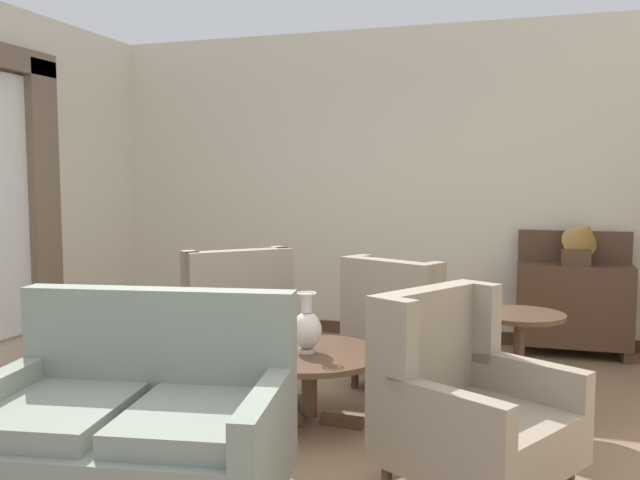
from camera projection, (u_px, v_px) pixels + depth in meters
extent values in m
plane|color=#896B51|center=(274.00, 452.00, 3.82)|extent=(8.55, 8.55, 0.00)
cube|color=beige|center=(385.00, 185.00, 6.59)|extent=(5.90, 0.08, 3.02)
cube|color=#4C3323|center=(383.00, 330.00, 6.67)|extent=(5.74, 0.03, 0.12)
cube|color=#75604C|center=(44.00, 199.00, 5.92)|extent=(0.10, 0.32, 2.42)
cylinder|color=#4C3323|center=(309.00, 354.00, 4.25)|extent=(0.97, 0.97, 0.04)
cylinder|color=#4C3323|center=(309.00, 387.00, 4.27)|extent=(0.10, 0.10, 0.39)
cube|color=#4C3323|center=(342.00, 421.00, 4.22)|extent=(0.28, 0.07, 0.07)
cube|color=#4C3323|center=(302.00, 406.00, 4.50)|extent=(0.20, 0.27, 0.07)
cube|color=#4C3323|center=(284.00, 426.00, 4.13)|extent=(0.18, 0.28, 0.07)
cylinder|color=beige|center=(307.00, 350.00, 4.23)|extent=(0.11, 0.11, 0.02)
ellipsoid|color=beige|center=(307.00, 330.00, 4.22)|extent=(0.19, 0.19, 0.24)
cylinder|color=beige|center=(307.00, 303.00, 4.21)|extent=(0.07, 0.07, 0.12)
torus|color=beige|center=(307.00, 293.00, 4.20)|extent=(0.13, 0.13, 0.02)
cube|color=gray|center=(129.00, 459.00, 3.01)|extent=(1.51, 1.09, 0.32)
cube|color=gray|center=(159.00, 344.00, 3.34)|extent=(1.39, 0.36, 0.56)
cube|color=gray|center=(60.00, 414.00, 3.00)|extent=(0.66, 0.76, 0.10)
cube|color=gray|center=(190.00, 421.00, 2.91)|extent=(0.66, 0.76, 0.10)
cube|color=gray|center=(264.00, 414.00, 2.85)|extent=(0.23, 0.79, 0.20)
cylinder|color=#4C3323|center=(52.00, 466.00, 3.47)|extent=(0.06, 0.06, 0.14)
cube|color=gray|center=(227.00, 337.00, 5.39)|extent=(1.15, 1.15, 0.31)
cube|color=gray|center=(241.00, 288.00, 5.05)|extent=(0.68, 0.67, 0.58)
cube|color=gray|center=(279.00, 274.00, 5.29)|extent=(0.21, 0.21, 0.44)
cube|color=gray|center=(191.00, 281.00, 4.96)|extent=(0.21, 0.21, 0.44)
cube|color=gray|center=(265.00, 301.00, 5.58)|extent=(0.57, 0.58, 0.20)
cube|color=gray|center=(180.00, 308.00, 5.25)|extent=(0.57, 0.58, 0.20)
cylinder|color=#4C3323|center=(250.00, 350.00, 5.85)|extent=(0.06, 0.06, 0.14)
cylinder|color=#4C3323|center=(176.00, 359.00, 5.55)|extent=(0.06, 0.06, 0.14)
cylinder|color=#4C3323|center=(280.00, 368.00, 5.27)|extent=(0.06, 0.06, 0.14)
cylinder|color=#4C3323|center=(199.00, 380.00, 4.97)|extent=(0.06, 0.06, 0.14)
cube|color=gray|center=(479.00, 437.00, 3.34)|extent=(1.10, 1.11, 0.27)
cube|color=gray|center=(428.00, 342.00, 3.54)|extent=(0.53, 0.78, 0.58)
cube|color=gray|center=(396.00, 344.00, 3.22)|extent=(0.22, 0.19, 0.44)
cube|color=gray|center=(481.00, 322.00, 3.71)|extent=(0.22, 0.19, 0.44)
cube|color=gray|center=(444.00, 410.00, 3.04)|extent=(0.65, 0.43, 0.20)
cube|color=gray|center=(526.00, 378.00, 3.53)|extent=(0.65, 0.43, 0.20)
cylinder|color=#4C3323|center=(569.00, 476.00, 3.35)|extent=(0.06, 0.06, 0.14)
cylinder|color=#4C3323|center=(387.00, 475.00, 3.36)|extent=(0.06, 0.06, 0.14)
cylinder|color=#4C3323|center=(463.00, 440.00, 3.81)|extent=(0.06, 0.06, 0.14)
cube|color=gray|center=(413.00, 350.00, 5.02)|extent=(1.03, 1.05, 0.28)
cube|color=gray|center=(386.00, 300.00, 4.74)|extent=(0.74, 0.46, 0.57)
cube|color=gray|center=(432.00, 294.00, 4.57)|extent=(0.18, 0.22, 0.43)
cube|color=gray|center=(359.00, 284.00, 5.02)|extent=(0.18, 0.22, 0.43)
cube|color=gray|center=(454.00, 321.00, 4.81)|extent=(0.40, 0.67, 0.24)
cube|color=gray|center=(383.00, 309.00, 5.25)|extent=(0.40, 0.67, 0.24)
cylinder|color=#4C3323|center=(469.00, 376.00, 5.06)|extent=(0.06, 0.06, 0.14)
cylinder|color=#4C3323|center=(406.00, 362.00, 5.47)|extent=(0.06, 0.06, 0.14)
cylinder|color=#4C3323|center=(420.00, 396.00, 4.60)|extent=(0.06, 0.06, 0.14)
cylinder|color=#4C3323|center=(355.00, 378.00, 5.01)|extent=(0.06, 0.06, 0.14)
cylinder|color=#4C3323|center=(520.00, 315.00, 4.28)|extent=(0.57, 0.57, 0.03)
cylinder|color=#4C3323|center=(518.00, 369.00, 4.31)|extent=(0.07, 0.07, 0.68)
cylinder|color=#4C3323|center=(517.00, 417.00, 4.34)|extent=(0.37, 0.37, 0.04)
cube|color=#4C3323|center=(573.00, 305.00, 5.88)|extent=(0.96, 0.38, 0.72)
cube|color=#4C3323|center=(574.00, 246.00, 5.99)|extent=(0.96, 0.04, 0.28)
cube|color=#4C3323|center=(521.00, 350.00, 5.91)|extent=(0.06, 0.06, 0.10)
cube|color=#4C3323|center=(627.00, 358.00, 5.65)|extent=(0.06, 0.06, 0.10)
cube|color=#4C3323|center=(521.00, 343.00, 6.17)|extent=(0.06, 0.06, 0.10)
cube|color=#4C3323|center=(623.00, 350.00, 5.92)|extent=(0.06, 0.06, 0.10)
cube|color=#4C3323|center=(575.00, 257.00, 5.82)|extent=(0.24, 0.24, 0.14)
cone|color=#B28942|center=(584.00, 234.00, 5.71)|extent=(0.40, 0.46, 0.40)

